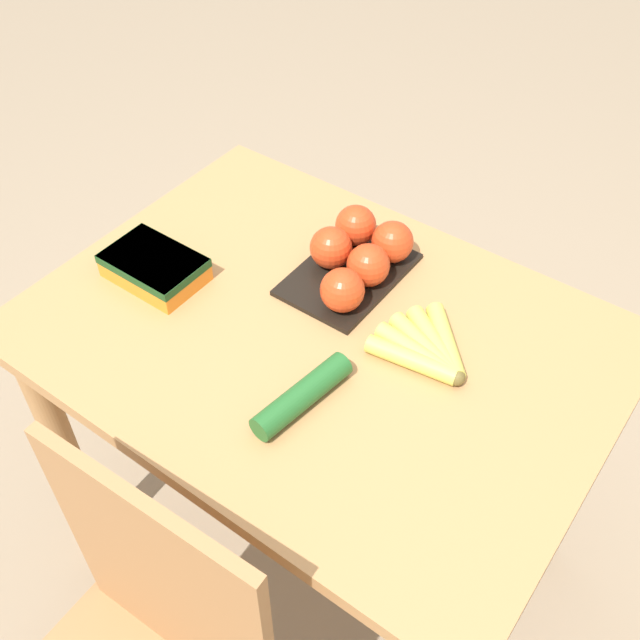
% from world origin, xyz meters
% --- Properties ---
extents(ground_plane, '(12.00, 12.00, 0.00)m').
position_xyz_m(ground_plane, '(0.00, 0.00, 0.00)').
color(ground_plane, gray).
extents(dining_table, '(1.02, 0.75, 0.77)m').
position_xyz_m(dining_table, '(0.00, 0.00, 0.63)').
color(dining_table, '#B27F4C').
rests_on(dining_table, ground_plane).
extents(banana_bunch, '(0.18, 0.17, 0.03)m').
position_xyz_m(banana_bunch, '(-0.18, -0.06, 0.78)').
color(banana_bunch, brown).
rests_on(banana_bunch, dining_table).
extents(tomato_pack, '(0.18, 0.26, 0.09)m').
position_xyz_m(tomato_pack, '(0.04, -0.16, 0.81)').
color(tomato_pack, black).
rests_on(tomato_pack, dining_table).
extents(carrot_bag, '(0.18, 0.12, 0.05)m').
position_xyz_m(carrot_bag, '(0.34, 0.07, 0.80)').
color(carrot_bag, orange).
rests_on(carrot_bag, dining_table).
extents(cucumber_near, '(0.07, 0.20, 0.04)m').
position_xyz_m(cucumber_near, '(-0.07, 0.15, 0.79)').
color(cucumber_near, '#236028').
rests_on(cucumber_near, dining_table).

